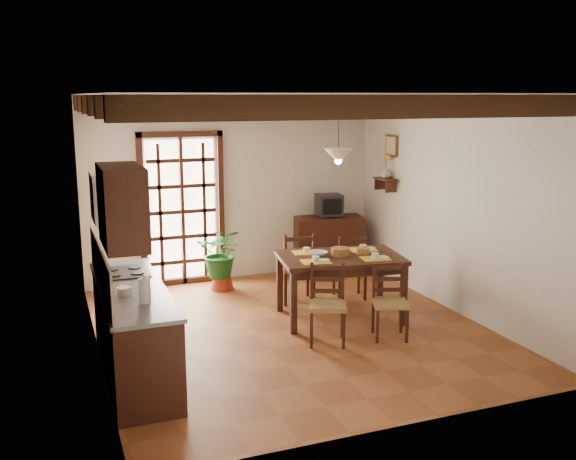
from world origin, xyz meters
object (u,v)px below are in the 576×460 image
pendant_lamp (338,154)px  chair_far_right (350,278)px  kitchen_counter (133,330)px  sideboard (328,244)px  crt_tv (329,205)px  chair_near_right (390,315)px  chair_far_left (297,280)px  dining_table (340,264)px  chair_near_left (327,319)px  potted_plant (222,251)px

pendant_lamp → chair_far_right: bearing=50.8°
kitchen_counter → pendant_lamp: size_ratio=2.66×
sideboard → crt_tv: 0.64m
chair_near_right → chair_far_left: bearing=126.5°
pendant_lamp → dining_table: bearing=-90.0°
chair_far_right → chair_far_left: bearing=3.0°
dining_table → crt_tv: size_ratio=3.84×
kitchen_counter → sideboard: bearing=39.3°
chair_near_left → dining_table: bearing=77.9°
potted_plant → pendant_lamp: pendant_lamp is taller
chair_near_left → crt_tv: 3.13m
chair_near_right → kitchen_counter: bearing=-161.5°
potted_plant → kitchen_counter: bearing=-122.5°
crt_tv → potted_plant: 1.94m
sideboard → chair_far_right: bearing=-91.7°
dining_table → chair_far_right: bearing=64.0°
chair_far_left → chair_near_right: bearing=117.1°
chair_near_left → chair_far_left: (0.24, 1.53, 0.02)m
chair_near_right → chair_far_right: (0.24, 1.53, 0.02)m
kitchen_counter → dining_table: bearing=16.3°
chair_far_left → pendant_lamp: size_ratio=1.16×
chair_near_right → pendant_lamp: pendant_lamp is taller
dining_table → pendant_lamp: pendant_lamp is taller
chair_far_right → crt_tv: (0.28, 1.33, 0.81)m
kitchen_counter → pendant_lamp: bearing=18.2°
dining_table → chair_far_left: 0.95m
kitchen_counter → chair_near_right: 2.93m
dining_table → potted_plant: (-1.07, 1.74, -0.15)m
chair_near_left → crt_tv: bearing=88.0°
chair_near_right → crt_tv: size_ratio=2.00×
dining_table → chair_near_left: size_ratio=1.81×
chair_near_left → chair_far_right: bearing=77.9°
kitchen_counter → dining_table: 2.79m
chair_near_right → chair_near_left: bearing=-169.6°
chair_near_right → chair_far_left: (-0.51, 1.65, 0.04)m
kitchen_counter → chair_near_right: kitchen_counter is taller
potted_plant → pendant_lamp: size_ratio=2.30×
chair_far_right → sideboard: bearing=-90.1°
kitchen_counter → dining_table: kitchen_counter is taller
chair_far_left → crt_tv: bearing=-120.2°
sideboard → pendant_lamp: size_ratio=1.26×
dining_table → sideboard: 2.20m
kitchen_counter → sideboard: (3.45, 2.83, -0.02)m
kitchen_counter → potted_plant: 2.98m
chair_near_right → crt_tv: crt_tv is taller
kitchen_counter → chair_far_left: (2.42, 1.60, -0.17)m
potted_plant → sideboard: bearing=9.5°
chair_far_left → potted_plant: potted_plant is taller
kitchen_counter → crt_tv: kitchen_counter is taller
dining_table → chair_near_right: chair_near_right is taller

